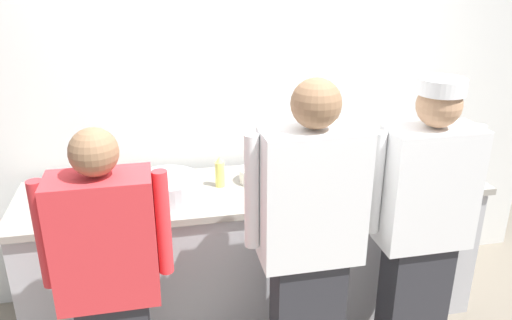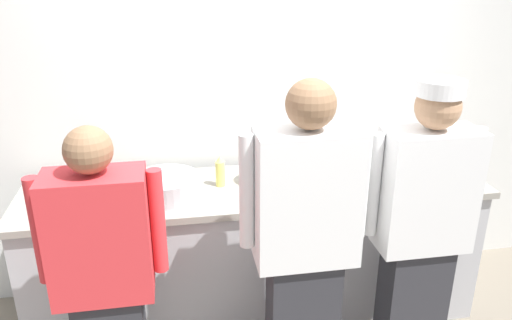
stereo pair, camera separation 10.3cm
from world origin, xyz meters
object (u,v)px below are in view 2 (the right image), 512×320
squeeze_bottle_primary (220,172)px  squeeze_bottle_secondary (97,168)px  chef_near_left (105,280)px  chef_center (305,244)px  mixing_bowl_steel (166,186)px  chef_far_right (421,229)px  ramekin_orange_sauce (97,199)px  plate_stack_rear (411,177)px  ramekin_red_sauce (136,179)px  deli_cup (275,166)px  sheet_tray (331,178)px  plate_stack_front (258,175)px

squeeze_bottle_primary → squeeze_bottle_secondary: size_ratio=0.94×
chef_near_left → squeeze_bottle_primary: bearing=50.9°
chef_center → mixing_bowl_steel: 0.93m
chef_far_right → squeeze_bottle_primary: 1.19m
ramekin_orange_sauce → plate_stack_rear: bearing=-1.2°
plate_stack_rear → squeeze_bottle_primary: 1.17m
mixing_bowl_steel → chef_far_right: bearing=-24.6°
ramekin_orange_sauce → ramekin_red_sauce: 0.33m
plate_stack_rear → deli_cup: (-0.79, 0.30, 0.01)m
squeeze_bottle_primary → ramekin_red_sauce: size_ratio=2.12×
ramekin_red_sauce → squeeze_bottle_primary: bearing=-14.8°
deli_cup → chef_far_right: bearing=-53.7°
ramekin_red_sauce → squeeze_bottle_secondary: bearing=168.9°
sheet_tray → deli_cup: (-0.32, 0.17, 0.04)m
sheet_tray → plate_stack_rear: bearing=-15.6°
chef_far_right → squeeze_bottle_primary: (-0.97, 0.68, 0.11)m
plate_stack_front → mixing_bowl_steel: bearing=-168.7°
ramekin_orange_sauce → ramekin_red_sauce: (0.20, 0.26, -0.00)m
plate_stack_rear → chef_center: bearing=-144.4°
chef_near_left → ramekin_red_sauce: (0.11, 0.89, 0.12)m
plate_stack_front → mixing_bowl_steel: (-0.56, -0.11, 0.02)m
deli_cup → squeeze_bottle_secondary: bearing=178.0°
chef_near_left → deli_cup: chef_near_left is taller
chef_near_left → sheet_tray: chef_near_left is taller
squeeze_bottle_secondary → ramekin_orange_sauce: (0.02, -0.30, -0.07)m
squeeze_bottle_secondary → squeeze_bottle_primary: bearing=-13.7°
mixing_bowl_steel → squeeze_bottle_primary: (0.32, 0.09, 0.03)m
chef_center → plate_stack_front: (-0.10, 0.78, 0.04)m
chef_center → squeeze_bottle_secondary: size_ratio=8.59×
chef_near_left → ramekin_red_sauce: 0.91m
squeeze_bottle_secondary → ramekin_red_sauce: size_ratio=2.25×
chef_far_right → mixing_bowl_steel: 1.43m
mixing_bowl_steel → sheet_tray: (1.01, 0.06, -0.05)m
chef_near_left → deli_cup: (0.99, 0.90, 0.14)m
chef_far_right → squeeze_bottle_secondary: size_ratio=8.36×
squeeze_bottle_primary → deli_cup: 0.40m
plate_stack_front → ramekin_orange_sauce: plate_stack_front is taller
chef_near_left → sheet_tray: size_ratio=3.19×
chef_near_left → chef_center: 0.95m
plate_stack_front → squeeze_bottle_secondary: size_ratio=1.08×
ramekin_orange_sauce → deli_cup: (1.08, 0.27, 0.02)m
chef_center → mixing_bowl_steel: size_ratio=4.46×
plate_stack_front → mixing_bowl_steel: 0.57m
chef_far_right → plate_stack_rear: bearing=70.3°
mixing_bowl_steel → squeeze_bottle_primary: size_ratio=2.04×
squeeze_bottle_primary → ramekin_red_sauce: squeeze_bottle_primary is taller
squeeze_bottle_secondary → ramekin_red_sauce: (0.23, -0.04, -0.07)m
squeeze_bottle_primary → mixing_bowl_steel: bearing=-164.6°
chef_center → deli_cup: (0.04, 0.90, 0.05)m
plate_stack_rear → ramekin_red_sauce: 1.69m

